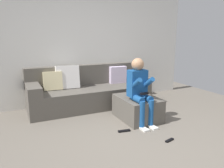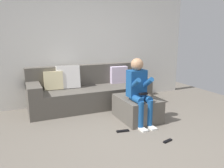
% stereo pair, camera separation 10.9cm
% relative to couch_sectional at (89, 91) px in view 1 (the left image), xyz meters
% --- Properties ---
extents(ground_plane, '(6.61, 6.61, 0.00)m').
position_rel_couch_sectional_xyz_m(ground_plane, '(0.04, -2.02, -0.32)').
color(ground_plane, '#6B6359').
extents(wall_back, '(5.08, 0.10, 2.53)m').
position_rel_couch_sectional_xyz_m(wall_back, '(0.04, 0.41, 0.94)').
color(wall_back, silver).
rests_on(wall_back, ground_plane).
extents(couch_sectional, '(2.50, 0.85, 0.89)m').
position_rel_couch_sectional_xyz_m(couch_sectional, '(0.00, 0.00, 0.00)').
color(couch_sectional, '#59544C').
rests_on(couch_sectional, ground_plane).
extents(ottoman, '(0.62, 0.82, 0.40)m').
position_rel_couch_sectional_xyz_m(ottoman, '(0.55, -1.06, -0.12)').
color(ottoman, '#59544C').
rests_on(ottoman, ground_plane).
extents(person_seated, '(0.31, 0.57, 1.11)m').
position_rel_couch_sectional_xyz_m(person_seated, '(0.47, -1.25, 0.31)').
color(person_seated, '#194C8C').
rests_on(person_seated, ground_plane).
extents(remote_near_ottoman, '(0.16, 0.08, 0.02)m').
position_rel_couch_sectional_xyz_m(remote_near_ottoman, '(0.51, -2.02, -0.31)').
color(remote_near_ottoman, black).
rests_on(remote_near_ottoman, ground_plane).
extents(remote_by_storage_bin, '(0.20, 0.08, 0.02)m').
position_rel_couch_sectional_xyz_m(remote_by_storage_bin, '(0.07, -1.46, -0.31)').
color(remote_by_storage_bin, black).
rests_on(remote_by_storage_bin, ground_plane).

